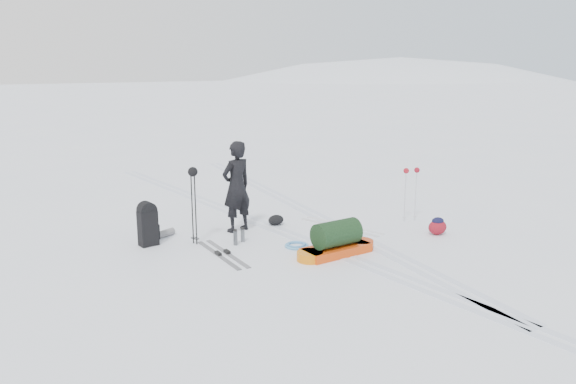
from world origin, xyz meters
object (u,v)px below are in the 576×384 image
(pulk_sled, at_px, (336,242))
(skier, at_px, (237,187))
(expedition_rucksack, at_px, (150,224))
(ski_poles_black, at_px, (193,181))

(pulk_sled, bearing_deg, skier, 108.35)
(expedition_rucksack, height_order, ski_poles_black, ski_poles_black)
(skier, bearing_deg, expedition_rucksack, -14.77)
(pulk_sled, bearing_deg, ski_poles_black, 132.86)
(skier, bearing_deg, ski_poles_black, 5.48)
(skier, distance_m, pulk_sled, 2.56)
(ski_poles_black, bearing_deg, skier, 33.32)
(pulk_sled, height_order, ski_poles_black, ski_poles_black)
(expedition_rucksack, bearing_deg, pulk_sled, -47.63)
(skier, xyz_separation_m, expedition_rucksack, (-1.84, 0.12, -0.55))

